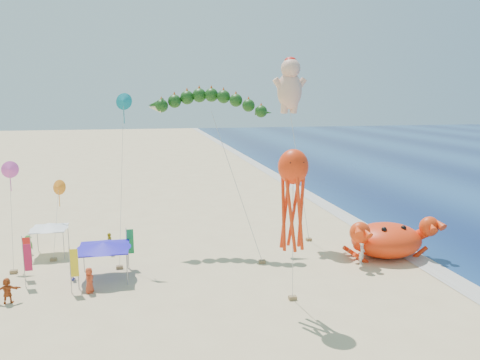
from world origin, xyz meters
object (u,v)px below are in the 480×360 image
dragon_kite (209,106)px  canopy_white (49,226)px  canopy_blue (104,245)px  crab_inflatable (387,239)px  cherub_kite (290,84)px  octopus_kite (293,192)px

dragon_kite → canopy_white: 16.53m
dragon_kite → canopy_blue: (-8.63, -6.21, -9.69)m
crab_inflatable → dragon_kite: size_ratio=0.59×
cherub_kite → canopy_blue: 20.75m
crab_inflatable → dragon_kite: 18.32m
crab_inflatable → canopy_white: (-26.93, 6.20, 0.93)m
canopy_blue → canopy_white: same height
crab_inflatable → canopy_white: 27.65m
crab_inflatable → octopus_kite: bearing=-143.7°
canopy_white → canopy_blue: bearing=-52.2°
dragon_kite → crab_inflatable: bearing=-24.8°
cherub_kite → canopy_white: size_ratio=5.45×
dragon_kite → octopus_kite: 15.19m
crab_inflatable → dragon_kite: dragon_kite is taller
octopus_kite → dragon_kite: bearing=101.2°
crab_inflatable → canopy_white: crab_inflatable is taller
octopus_kite → canopy_blue: size_ratio=2.60×
dragon_kite → cherub_kite: size_ratio=0.81×
octopus_kite → canopy_white: 22.05m
crab_inflatable → cherub_kite: (-6.31, 6.81, 12.49)m
crab_inflatable → cherub_kite: 15.56m
crab_inflatable → canopy_blue: (-22.17, 0.06, 0.93)m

